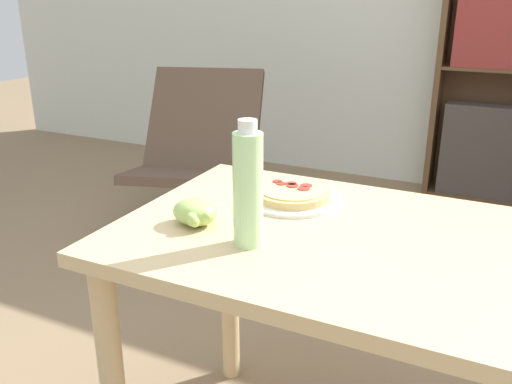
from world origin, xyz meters
name	(u,v)px	position (x,y,z in m)	size (l,w,h in m)	color
dining_table	(355,284)	(0.04, -0.12, 0.64)	(1.12, 0.72, 0.76)	#D1B27F
pizza_on_plate	(292,195)	(-0.19, 0.03, 0.78)	(0.26, 0.26, 0.04)	white
grape_bunch	(196,213)	(-0.33, -0.22, 0.79)	(0.11, 0.10, 0.06)	#A8CC66
drink_bottle	(248,188)	(-0.17, -0.26, 0.90)	(0.07, 0.07, 0.28)	#B7EAA3
lounge_chair_near	(198,182)	(-1.24, 1.23, 0.29)	(0.81, 0.91, 0.88)	black
bookshelf	(501,81)	(0.21, 2.47, 0.78)	(0.77, 0.25, 1.70)	brown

